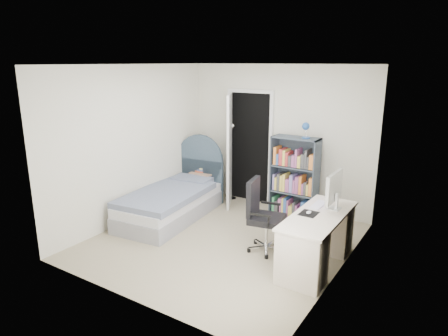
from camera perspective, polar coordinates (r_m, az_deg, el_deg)
The scene contains 8 objects.
room_shell at distance 5.52m, azimuth -0.24°, elevation 1.49°, with size 3.50×3.70×2.60m.
door at distance 7.20m, azimuth 1.82°, elevation 2.93°, with size 0.92×0.75×2.06m.
bed at distance 6.78m, azimuth -7.26°, elevation -4.57°, with size 1.16×2.13×1.25m.
nightstand at distance 7.52m, azimuth -2.82°, elevation -1.43°, with size 0.43×0.43×0.63m.
floor_lamp at distance 7.44m, azimuth 1.06°, elevation -0.15°, with size 0.21×0.21×1.46m.
bookcase at distance 6.68m, azimuth 10.02°, elevation -1.94°, with size 0.76×0.33×1.62m.
desk at distance 5.25m, azimuth 13.26°, elevation -9.64°, with size 0.58×1.45×1.19m.
office_chair at distance 5.49m, azimuth 5.34°, elevation -6.27°, with size 0.54×0.56×1.01m.
Camera 1 is at (2.92, -4.50, 2.54)m, focal length 32.00 mm.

